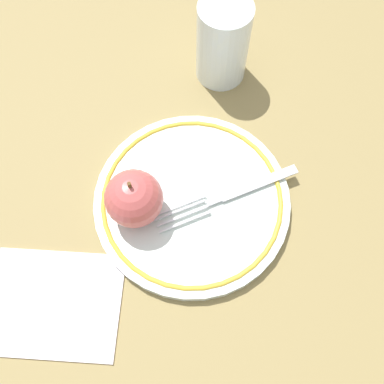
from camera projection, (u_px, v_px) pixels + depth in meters
name	position (u px, v px, depth m)	size (l,w,h in m)	color
ground_plane	(183.00, 206.00, 0.54)	(2.00, 2.00, 0.00)	olive
plate	(192.00, 201.00, 0.53)	(0.24, 0.24, 0.02)	silver
apple_red_whole	(134.00, 199.00, 0.49)	(0.07, 0.07, 0.08)	#BD504E
fork	(232.00, 194.00, 0.53)	(0.16, 0.13, 0.00)	silver
drinking_glass	(223.00, 43.00, 0.57)	(0.07, 0.07, 0.12)	silver
napkin_folded	(54.00, 303.00, 0.49)	(0.15, 0.12, 0.01)	white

